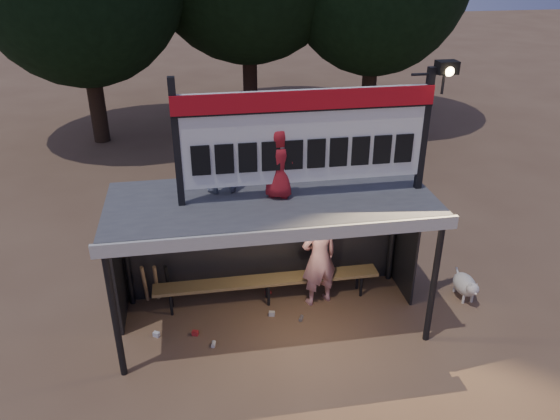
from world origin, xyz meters
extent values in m
plane|color=brown|center=(0.00, 0.00, 0.00)|extent=(80.00, 80.00, 0.00)
imported|color=silver|center=(0.89, 0.40, 0.93)|extent=(0.78, 0.62, 1.85)
imported|color=gray|center=(-0.79, 0.40, 2.92)|extent=(0.60, 0.48, 1.20)
imported|color=maroon|center=(0.12, 0.05, 2.87)|extent=(0.63, 0.53, 1.10)
cube|color=#424245|center=(0.00, 0.00, 2.26)|extent=(5.00, 2.00, 0.12)
cube|color=beige|center=(0.00, -1.02, 2.22)|extent=(5.10, 0.06, 0.20)
cylinder|color=black|center=(-2.40, -0.90, 1.10)|extent=(0.10, 0.10, 2.20)
cylinder|color=black|center=(2.40, -0.90, 1.10)|extent=(0.10, 0.10, 2.20)
cylinder|color=black|center=(-2.40, 0.90, 1.10)|extent=(0.10, 0.10, 2.20)
cylinder|color=black|center=(2.40, 0.90, 1.10)|extent=(0.10, 0.10, 2.20)
cube|color=black|center=(0.00, 1.00, 1.10)|extent=(5.00, 0.04, 2.20)
cube|color=black|center=(-2.50, 0.50, 1.10)|extent=(0.04, 1.00, 2.20)
cube|color=black|center=(2.50, 0.50, 1.10)|extent=(0.04, 1.00, 2.20)
cylinder|color=black|center=(0.00, 1.00, 2.15)|extent=(5.00, 0.06, 0.06)
cube|color=black|center=(-1.35, 0.00, 3.27)|extent=(0.10, 0.10, 1.90)
cube|color=black|center=(2.35, 0.00, 3.27)|extent=(0.10, 0.10, 1.90)
cube|color=silver|center=(0.50, 0.00, 3.27)|extent=(3.80, 0.08, 1.40)
cube|color=#B30C16|center=(0.50, -0.05, 3.83)|extent=(3.80, 0.04, 0.28)
cube|color=black|center=(0.50, -0.06, 3.68)|extent=(3.80, 0.02, 0.03)
cube|color=black|center=(-1.03, -0.05, 3.02)|extent=(0.27, 0.03, 0.45)
cube|color=black|center=(-0.69, -0.05, 3.02)|extent=(0.27, 0.03, 0.45)
cube|color=black|center=(-0.35, -0.05, 3.02)|extent=(0.27, 0.03, 0.45)
cube|color=black|center=(-0.01, -0.05, 3.02)|extent=(0.27, 0.03, 0.45)
cube|color=black|center=(0.33, -0.05, 3.02)|extent=(0.27, 0.03, 0.45)
cube|color=black|center=(0.67, -0.05, 3.02)|extent=(0.27, 0.03, 0.45)
cube|color=black|center=(1.01, -0.05, 3.02)|extent=(0.27, 0.03, 0.45)
cube|color=black|center=(1.35, -0.05, 3.02)|extent=(0.27, 0.03, 0.45)
cube|color=black|center=(1.69, -0.05, 3.02)|extent=(0.27, 0.03, 0.45)
cube|color=black|center=(2.03, -0.05, 3.02)|extent=(0.27, 0.03, 0.45)
cylinder|color=black|center=(2.30, 0.00, 4.12)|extent=(0.50, 0.04, 0.04)
cylinder|color=black|center=(2.55, 0.00, 3.97)|extent=(0.04, 0.04, 0.30)
cube|color=black|center=(2.55, -0.05, 4.22)|extent=(0.30, 0.22, 0.18)
sphere|color=#FFD88C|center=(2.55, -0.14, 4.18)|extent=(0.14, 0.14, 0.14)
cube|color=olive|center=(0.00, 0.55, 0.45)|extent=(4.00, 0.35, 0.06)
cylinder|color=black|center=(-1.70, 0.43, 0.23)|extent=(0.05, 0.05, 0.45)
cylinder|color=black|center=(-1.70, 0.67, 0.23)|extent=(0.05, 0.05, 0.45)
cylinder|color=black|center=(0.00, 0.43, 0.23)|extent=(0.05, 0.05, 0.45)
cylinder|color=black|center=(0.00, 0.67, 0.23)|extent=(0.05, 0.05, 0.45)
cylinder|color=black|center=(1.70, 0.43, 0.23)|extent=(0.05, 0.05, 0.45)
cylinder|color=black|center=(1.70, 0.67, 0.23)|extent=(0.05, 0.05, 0.45)
cylinder|color=#2F1F15|center=(-4.00, 10.00, 1.87)|extent=(0.50, 0.50, 3.74)
cylinder|color=black|center=(1.00, 11.50, 2.09)|extent=(0.50, 0.50, 4.18)
cylinder|color=#312116|center=(5.00, 10.50, 1.76)|extent=(0.50, 0.50, 3.52)
ellipsoid|color=beige|center=(3.53, 0.10, 0.27)|extent=(0.36, 0.58, 0.36)
sphere|color=silver|center=(3.53, -0.18, 0.36)|extent=(0.22, 0.22, 0.22)
cone|color=silver|center=(3.53, -0.28, 0.34)|extent=(0.10, 0.10, 0.10)
cone|color=beige|center=(3.48, -0.20, 0.46)|extent=(0.06, 0.06, 0.07)
cone|color=beige|center=(3.58, -0.20, 0.46)|extent=(0.06, 0.06, 0.07)
cylinder|color=beige|center=(3.45, -0.08, 0.09)|extent=(0.05, 0.05, 0.18)
cylinder|color=beige|center=(3.61, -0.08, 0.09)|extent=(0.05, 0.05, 0.18)
cylinder|color=beige|center=(3.45, 0.28, 0.09)|extent=(0.05, 0.05, 0.18)
cylinder|color=beige|center=(3.61, 0.28, 0.09)|extent=(0.05, 0.05, 0.18)
cylinder|color=beige|center=(3.53, 0.40, 0.34)|extent=(0.04, 0.16, 0.14)
cylinder|color=#A0784B|center=(-2.14, 0.82, 0.43)|extent=(0.08, 0.27, 0.84)
cylinder|color=olive|center=(-1.94, 0.82, 0.43)|extent=(0.08, 0.30, 0.83)
cylinder|color=black|center=(-1.74, 0.82, 0.43)|extent=(0.09, 0.33, 0.83)
cube|color=red|center=(-1.32, -0.18, 0.04)|extent=(0.12, 0.10, 0.08)
cylinder|color=#A1A1A5|center=(0.49, -0.08, 0.04)|extent=(0.11, 0.14, 0.07)
cube|color=beige|center=(0.01, 0.12, 0.04)|extent=(0.12, 0.10, 0.08)
cylinder|color=red|center=(0.04, 0.76, 0.04)|extent=(0.12, 0.07, 0.07)
cube|color=silver|center=(-1.95, -0.11, 0.04)|extent=(0.12, 0.11, 0.08)
cylinder|color=beige|center=(-1.04, -0.50, 0.04)|extent=(0.09, 0.13, 0.07)
camera|label=1|loc=(-1.11, -7.44, 5.89)|focal=35.00mm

